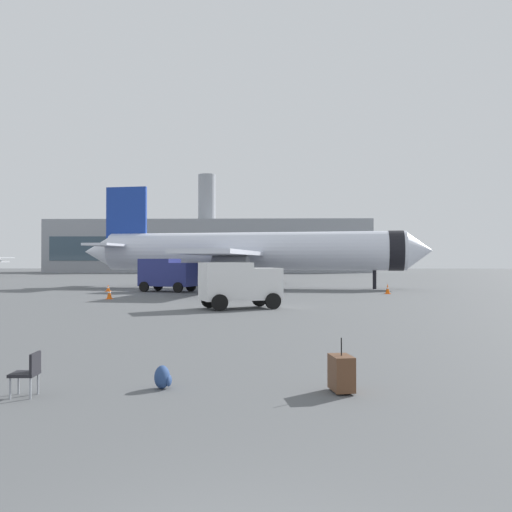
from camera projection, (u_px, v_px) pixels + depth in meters
airplane_at_gate at (250, 252)px, 53.37m from camera, size 35.72×32.36×10.50m
service_truck at (167, 273)px, 46.68m from camera, size 5.26×3.80×2.90m
cargo_van at (239, 283)px, 29.81m from camera, size 4.83×3.65×2.60m
safety_cone_near at (388, 289)px, 43.42m from camera, size 0.44×0.44×0.83m
safety_cone_mid at (109, 293)px, 37.45m from camera, size 0.44×0.44×0.84m
safety_cone_far at (108, 288)px, 46.97m from camera, size 0.44×0.44×0.61m
rolling_suitcase at (341, 373)px, 10.71m from camera, size 0.51×0.70×1.10m
traveller_backpack at (163, 377)px, 11.02m from camera, size 0.36×0.40×0.48m
gate_chair at (28, 371)px, 10.37m from camera, size 0.51×0.51×0.86m
terminal_building at (211, 246)px, 134.95m from camera, size 78.86×19.39×24.84m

